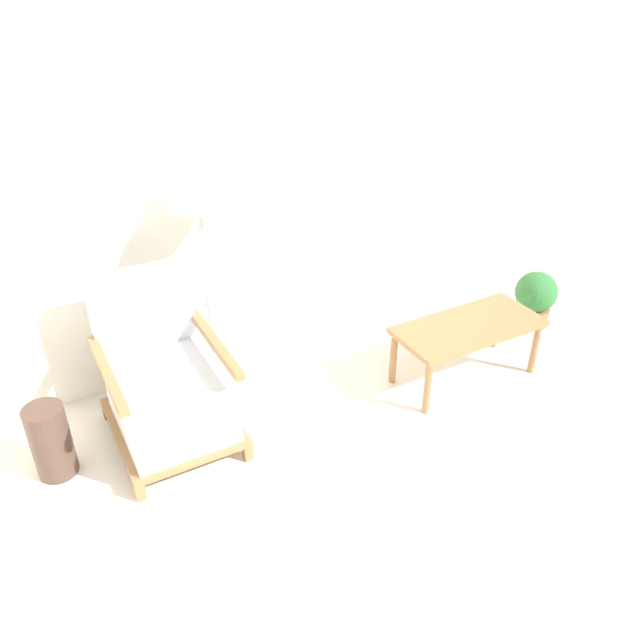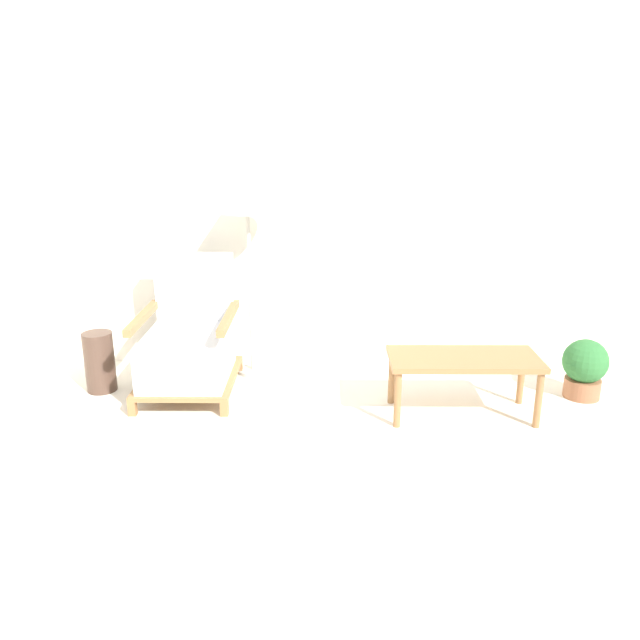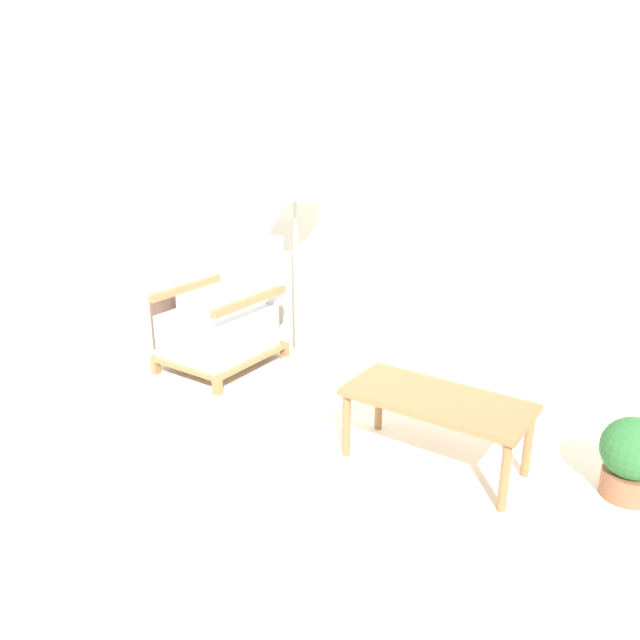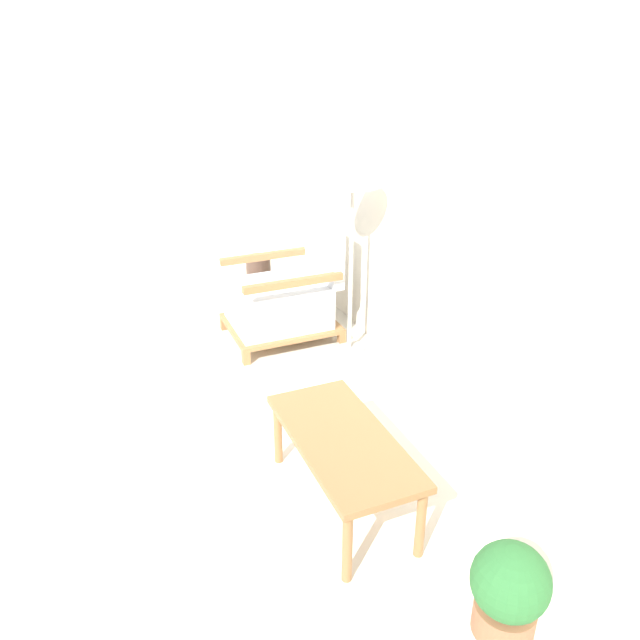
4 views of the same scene
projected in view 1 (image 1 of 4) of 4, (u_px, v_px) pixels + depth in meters
The scene contains 7 objects.
ground_plane at pixel (436, 606), 2.64m from camera, with size 14.00×14.00×0.00m, color silver.
wall_back at pixel (221, 158), 3.60m from camera, with size 8.00×0.06×2.70m.
armchair at pixel (167, 389), 3.41m from camera, with size 0.64×0.77×0.91m.
floor_lamp at pixel (197, 193), 3.34m from camera, with size 0.37×0.37×1.46m.
coffee_table at pixel (468, 331), 3.87m from camera, with size 0.94×0.43×0.40m.
vase at pixel (51, 441), 3.21m from camera, with size 0.20×0.20×0.42m, color #473328.
potted_plant at pixel (535, 297), 4.51m from camera, with size 0.30×0.30×0.41m.
Camera 1 is at (-1.22, -1.20, 2.40)m, focal length 35.00 mm.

